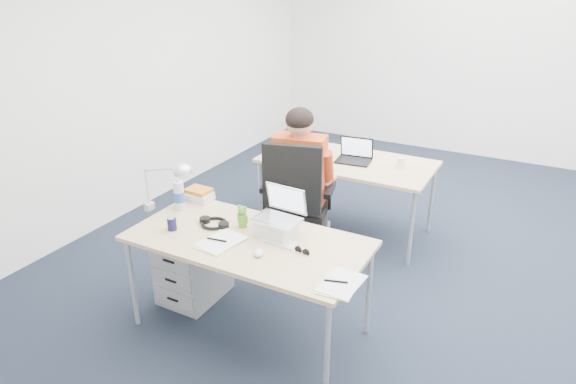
{
  "coord_description": "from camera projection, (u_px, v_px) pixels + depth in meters",
  "views": [
    {
      "loc": [
        0.83,
        -3.69,
        2.38
      ],
      "look_at": [
        -0.83,
        -0.6,
        0.85
      ],
      "focal_mm": 32.0,
      "sensor_mm": 36.0,
      "label": 1
    }
  ],
  "objects": [
    {
      "name": "desk_far",
      "position": [
        347.0,
        165.0,
        4.83
      ],
      "size": [
        1.6,
        0.8,
        0.73
      ],
      "color": "tan",
      "rests_on": "ground"
    },
    {
      "name": "water_bottle",
      "position": [
        179.0,
        193.0,
        3.79
      ],
      "size": [
        0.1,
        0.1,
        0.25
      ],
      "primitive_type": "cylinder",
      "rotation": [
        0.0,
        0.0,
        -0.27
      ],
      "color": "silver",
      "rests_on": "desk_near"
    },
    {
      "name": "cordless_phone",
      "position": [
        178.0,
        195.0,
        3.88
      ],
      "size": [
        0.04,
        0.03,
        0.15
      ],
      "primitive_type": "cube",
      "rotation": [
        0.0,
        0.0,
        0.03
      ],
      "color": "black",
      "rests_on": "desk_near"
    },
    {
      "name": "wireless_keyboard",
      "position": [
        279.0,
        241.0,
        3.37
      ],
      "size": [
        0.27,
        0.13,
        0.01
      ],
      "primitive_type": "cube",
      "rotation": [
        0.0,
        0.0,
        -0.09
      ],
      "color": "white",
      "rests_on": "desk_near"
    },
    {
      "name": "dark_laptop",
      "position": [
        354.0,
        150.0,
        4.72
      ],
      "size": [
        0.35,
        0.34,
        0.23
      ],
      "primitive_type": null,
      "rotation": [
        0.0,
        0.0,
        0.11
      ],
      "color": "black",
      "rests_on": "desk_far"
    },
    {
      "name": "headphones",
      "position": [
        214.0,
        222.0,
        3.59
      ],
      "size": [
        0.25,
        0.19,
        0.04
      ],
      "primitive_type": null,
      "rotation": [
        0.0,
        0.0,
        -0.03
      ],
      "color": "black",
      "rests_on": "desk_near"
    },
    {
      "name": "room",
      "position": [
        432.0,
        72.0,
        3.6
      ],
      "size": [
        6.02,
        7.02,
        2.8
      ],
      "color": "white",
      "rests_on": "ground"
    },
    {
      "name": "papers_right",
      "position": [
        339.0,
        284.0,
        2.91
      ],
      "size": [
        0.21,
        0.29,
        0.01
      ],
      "primitive_type": "cube",
      "rotation": [
        0.0,
        0.0,
        -0.01
      ],
      "color": "#D2DA7E",
      "rests_on": "desk_near"
    },
    {
      "name": "desk_near",
      "position": [
        248.0,
        245.0,
        3.43
      ],
      "size": [
        1.6,
        0.8,
        0.73
      ],
      "color": "tan",
      "rests_on": "ground"
    },
    {
      "name": "drawer_pedestal_near",
      "position": [
        193.0,
        265.0,
        3.96
      ],
      "size": [
        0.4,
        0.5,
        0.55
      ],
      "primitive_type": "cube",
      "color": "#A3A5A8",
      "rests_on": "ground"
    },
    {
      "name": "office_chair",
      "position": [
        297.0,
        229.0,
        4.41
      ],
      "size": [
        0.89,
        0.89,
        1.15
      ],
      "rotation": [
        0.0,
        0.0,
        0.27
      ],
      "color": "black",
      "rests_on": "ground"
    },
    {
      "name": "seated_person",
      "position": [
        304.0,
        182.0,
        4.43
      ],
      "size": [
        0.51,
        0.8,
        1.37
      ],
      "rotation": [
        0.0,
        0.0,
        0.2
      ],
      "color": "#B63E1A",
      "rests_on": "ground"
    },
    {
      "name": "far_cup",
      "position": [
        401.0,
        163.0,
        4.6
      ],
      "size": [
        0.08,
        0.08,
        0.1
      ],
      "primitive_type": "cylinder",
      "rotation": [
        0.0,
        0.0,
        0.09
      ],
      "color": "white",
      "rests_on": "desk_far"
    },
    {
      "name": "can_koozie",
      "position": [
        172.0,
        223.0,
        3.51
      ],
      "size": [
        0.08,
        0.08,
        0.1
      ],
      "primitive_type": "cylinder",
      "rotation": [
        0.0,
        0.0,
        -0.37
      ],
      "color": "#191441",
      "rests_on": "desk_near"
    },
    {
      "name": "drawer_pedestal_far",
      "position": [
        295.0,
        197.0,
        5.14
      ],
      "size": [
        0.4,
        0.5,
        0.55
      ],
      "primitive_type": "cube",
      "color": "#A3A5A8",
      "rests_on": "ground"
    },
    {
      "name": "floor",
      "position": [
        409.0,
        279.0,
        4.29
      ],
      "size": [
        7.0,
        7.0,
        0.0
      ],
      "primitive_type": "plane",
      "color": "black",
      "rests_on": "ground"
    },
    {
      "name": "papers_left",
      "position": [
        219.0,
        242.0,
        3.36
      ],
      "size": [
        0.26,
        0.33,
        0.01
      ],
      "primitive_type": "cube",
      "rotation": [
        0.0,
        0.0,
        -0.16
      ],
      "color": "#D2DA7E",
      "rests_on": "desk_near"
    },
    {
      "name": "sunglasses",
      "position": [
        302.0,
        251.0,
        3.23
      ],
      "size": [
        0.12,
        0.07,
        0.03
      ],
      "primitive_type": null,
      "rotation": [
        0.0,
        0.0,
        -0.16
      ],
      "color": "black",
      "rests_on": "desk_near"
    },
    {
      "name": "book_stack",
      "position": [
        199.0,
        194.0,
        3.97
      ],
      "size": [
        0.23,
        0.19,
        0.09
      ],
      "primitive_type": "cube",
      "rotation": [
        0.0,
        0.0,
        -0.22
      ],
      "color": "silver",
      "rests_on": "desk_near"
    },
    {
      "name": "far_papers",
      "position": [
        296.0,
        143.0,
        5.26
      ],
      "size": [
        0.28,
        0.34,
        0.01
      ],
      "primitive_type": "cube",
      "rotation": [
        0.0,
        0.0,
        -0.28
      ],
      "color": "white",
      "rests_on": "desk_far"
    },
    {
      "name": "desk_lamp",
      "position": [
        161.0,
        185.0,
        3.68
      ],
      "size": [
        0.41,
        0.2,
        0.44
      ],
      "primitive_type": null,
      "rotation": [
        0.0,
        0.0,
        -0.14
      ],
      "color": "silver",
      "rests_on": "desk_near"
    },
    {
      "name": "computer_mouse",
      "position": [
        259.0,
        253.0,
        3.21
      ],
      "size": [
        0.09,
        0.11,
        0.03
      ],
      "primitive_type": "ellipsoid",
      "rotation": [
        0.0,
        0.0,
        0.39
      ],
      "color": "white",
      "rests_on": "desk_near"
    },
    {
      "name": "silver_laptop",
      "position": [
        276.0,
        214.0,
        3.39
      ],
      "size": [
        0.32,
        0.26,
        0.32
      ],
      "primitive_type": null,
      "rotation": [
        0.0,
        0.0,
        -0.06
      ],
      "color": "silver",
      "rests_on": "desk_near"
    },
    {
      "name": "bear_figurine",
      "position": [
        242.0,
        216.0,
        3.54
      ],
      "size": [
        0.1,
        0.08,
        0.16
      ],
      "primitive_type": null,
      "rotation": [
        0.0,
        0.0,
        0.17
      ],
      "color": "#3B7E21",
      "rests_on": "desk_near"
    }
  ]
}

